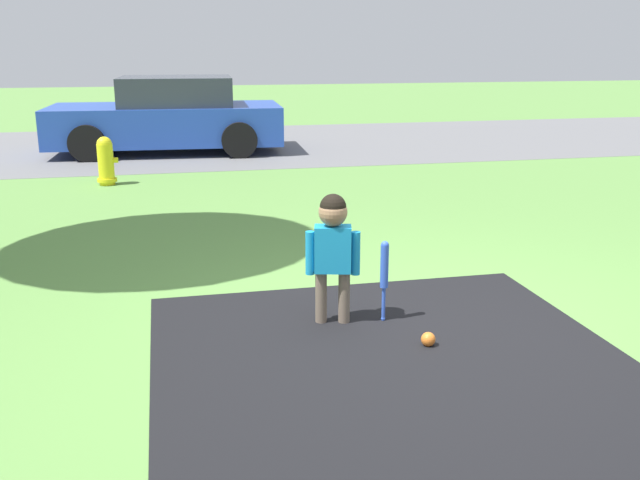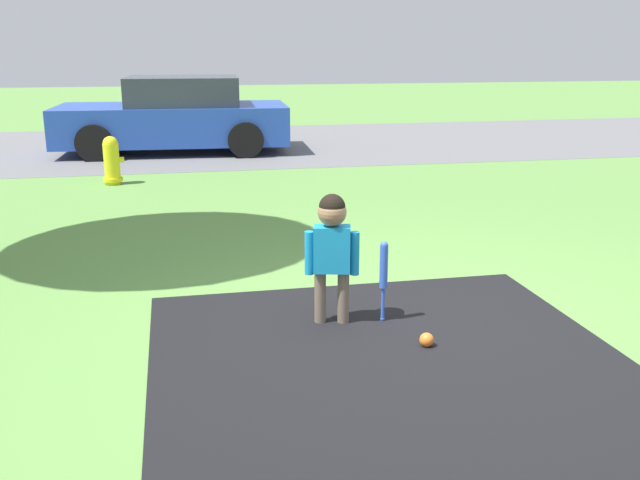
# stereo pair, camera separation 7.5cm
# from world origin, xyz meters

# --- Properties ---
(ground_plane) EXTENTS (60.00, 60.00, 0.00)m
(ground_plane) POSITION_xyz_m (0.00, 0.00, 0.00)
(ground_plane) COLOR #5B8C42
(street_strip) EXTENTS (40.00, 6.00, 0.01)m
(street_strip) POSITION_xyz_m (0.00, 9.55, 0.00)
(street_strip) COLOR slate
(street_strip) RESTS_ON ground
(child) EXTENTS (0.36, 0.20, 0.92)m
(child) POSITION_xyz_m (-0.62, 0.26, 0.59)
(child) COLOR #6B5B4C
(child) RESTS_ON ground
(baseball_bat) EXTENTS (0.06, 0.06, 0.58)m
(baseball_bat) POSITION_xyz_m (-0.27, 0.20, 0.38)
(baseball_bat) COLOR blue
(baseball_bat) RESTS_ON ground
(sports_ball) EXTENTS (0.09, 0.09, 0.09)m
(sports_ball) POSITION_xyz_m (-0.12, -0.28, 0.05)
(sports_ball) COLOR orange
(sports_ball) RESTS_ON ground
(fire_hydrant) EXTENTS (0.30, 0.27, 0.66)m
(fire_hydrant) POSITION_xyz_m (-2.48, 5.83, 0.33)
(fire_hydrant) COLOR yellow
(fire_hydrant) RESTS_ON ground
(parked_car) EXTENTS (4.12, 2.24, 1.32)m
(parked_car) POSITION_xyz_m (-1.56, 8.83, 0.62)
(parked_car) COLOR #2347AD
(parked_car) RESTS_ON ground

